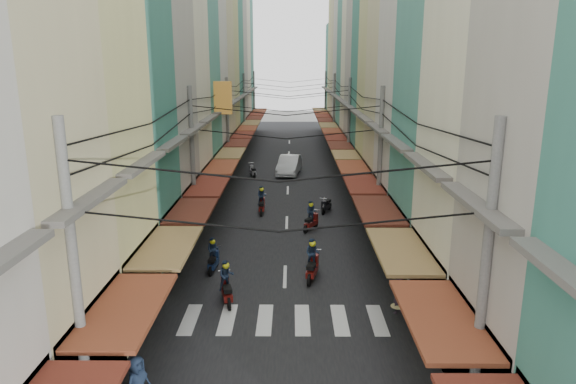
{
  "coord_description": "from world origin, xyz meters",
  "views": [
    {
      "loc": [
        0.29,
        -23.37,
        9.33
      ],
      "look_at": [
        0.1,
        2.55,
        2.78
      ],
      "focal_mm": 32.0,
      "sensor_mm": 36.0,
      "label": 1
    }
  ],
  "objects_px": {
    "white_car": "(289,174)",
    "market_umbrella": "(462,250)",
    "bicycle": "(395,246)",
    "traffic_sign": "(410,262)"
  },
  "relations": [
    {
      "from": "bicycle",
      "to": "traffic_sign",
      "type": "distance_m",
      "value": 7.43
    },
    {
      "from": "traffic_sign",
      "to": "market_umbrella",
      "type": "bearing_deg",
      "value": 28.96
    },
    {
      "from": "bicycle",
      "to": "traffic_sign",
      "type": "relative_size",
      "value": 0.59
    },
    {
      "from": "white_car",
      "to": "bicycle",
      "type": "distance_m",
      "value": 18.71
    },
    {
      "from": "market_umbrella",
      "to": "traffic_sign",
      "type": "bearing_deg",
      "value": -151.04
    },
    {
      "from": "bicycle",
      "to": "market_umbrella",
      "type": "distance_m",
      "value": 6.27
    },
    {
      "from": "white_car",
      "to": "market_umbrella",
      "type": "bearing_deg",
      "value": -65.88
    },
    {
      "from": "white_car",
      "to": "bicycle",
      "type": "xyz_separation_m",
      "value": [
        5.62,
        -17.84,
        0.0
      ]
    },
    {
      "from": "white_car",
      "to": "market_umbrella",
      "type": "height_order",
      "value": "market_umbrella"
    },
    {
      "from": "white_car",
      "to": "market_umbrella",
      "type": "relative_size",
      "value": 2.52
    }
  ]
}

